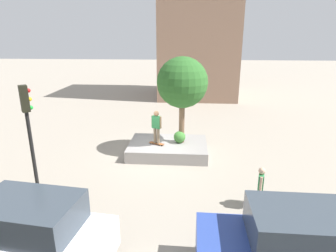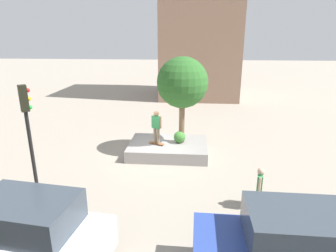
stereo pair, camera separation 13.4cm
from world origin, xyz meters
The scene contains 11 objects.
ground_plane centered at (0.00, 0.00, 0.00)m, with size 120.00×120.00×0.00m, color #9E9384.
planter_ledge centered at (-0.32, -0.28, 0.29)m, with size 3.90×2.79×0.58m, color gray.
plaza_tree centered at (-0.99, -0.49, 3.61)m, with size 2.47×2.47×4.28m.
boxwood_shrub centered at (-0.90, -0.38, 0.88)m, with size 0.60×0.60×0.60m, color #3D7A33.
skateboard centered at (0.23, -0.03, 0.64)m, with size 0.82×0.52×0.07m.
skateboarder centered at (0.23, -0.03, 1.61)m, with size 0.52×0.37×1.66m.
sedan_parked centered at (-3.84, 7.56, 1.04)m, with size 4.44×2.12×2.05m.
police_car centered at (2.68, 7.55, 1.03)m, with size 4.55×2.45×2.03m.
traffic_light_corner centered at (3.90, 4.67, 2.94)m, with size 0.37×0.37×4.29m.
passerby_with_bag centered at (-3.83, 4.32, 0.89)m, with size 0.27×0.51×1.54m.
plaza_lowrise_south centered at (-2.08, -15.69, 6.92)m, with size 7.21×7.62×13.83m, color #8C6B56.
Camera 1 is at (-1.30, 13.27, 5.78)m, focal length 30.67 mm.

